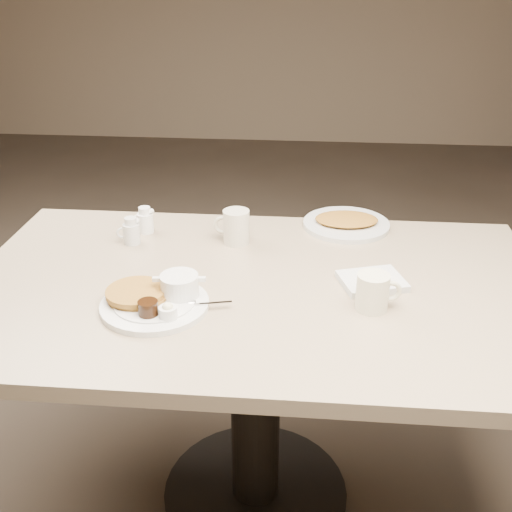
# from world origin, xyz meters

# --- Properties ---
(room) EXTENTS (7.04, 8.04, 2.84)m
(room) POSITION_xyz_m (0.00, 0.00, 1.40)
(room) COLOR #4C3F33
(room) RESTS_ON ground
(diner_table) EXTENTS (1.50, 0.90, 0.75)m
(diner_table) POSITION_xyz_m (0.00, 0.00, 0.58)
(diner_table) COLOR tan
(diner_table) RESTS_ON ground
(main_plate) EXTENTS (0.33, 0.28, 0.07)m
(main_plate) POSITION_xyz_m (-0.22, -0.13, 0.77)
(main_plate) COLOR white
(main_plate) RESTS_ON diner_table
(coffee_mug_near) EXTENTS (0.12, 0.09, 0.09)m
(coffee_mug_near) POSITION_xyz_m (0.29, -0.10, 0.80)
(coffee_mug_near) COLOR #F0ECCC
(coffee_mug_near) RESTS_ON diner_table
(napkin) EXTENTS (0.19, 0.17, 0.02)m
(napkin) POSITION_xyz_m (0.30, 0.02, 0.76)
(napkin) COLOR silver
(napkin) RESTS_ON diner_table
(coffee_mug_far) EXTENTS (0.12, 0.09, 0.10)m
(coffee_mug_far) POSITION_xyz_m (-0.08, 0.24, 0.80)
(coffee_mug_far) COLOR beige
(coffee_mug_far) RESTS_ON diner_table
(creamer_left) EXTENTS (0.07, 0.05, 0.08)m
(creamer_left) POSITION_xyz_m (-0.38, 0.21, 0.79)
(creamer_left) COLOR silver
(creamer_left) RESTS_ON diner_table
(creamer_right) EXTENTS (0.08, 0.06, 0.08)m
(creamer_right) POSITION_xyz_m (-0.36, 0.30, 0.79)
(creamer_right) COLOR white
(creamer_right) RESTS_ON diner_table
(hash_plate) EXTENTS (0.28, 0.28, 0.04)m
(hash_plate) POSITION_xyz_m (0.25, 0.39, 0.76)
(hash_plate) COLOR beige
(hash_plate) RESTS_ON diner_table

